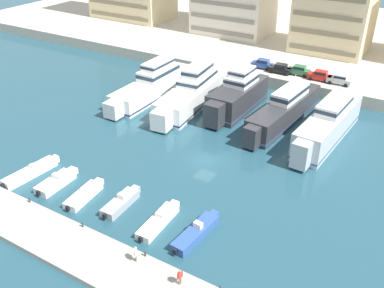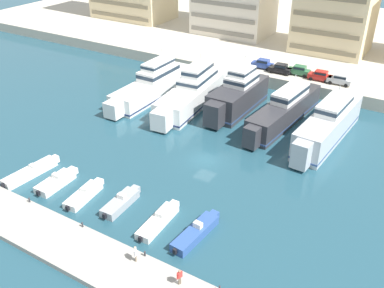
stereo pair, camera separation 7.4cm
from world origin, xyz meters
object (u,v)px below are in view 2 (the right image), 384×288
at_px(yacht_white_far_left, 154,84).
at_px(motorboat_white_far_left, 31,172).
at_px(yacht_charcoal_center_left, 285,110).
at_px(motorboat_grey_center_left, 121,202).
at_px(motorboat_white_mid_left, 84,194).
at_px(car_green_mid_left, 299,70).
at_px(motorboat_white_left, 57,182).
at_px(car_black_left, 280,68).
at_px(yacht_white_left, 194,91).
at_px(yacht_silver_center, 328,125).
at_px(pedestrian_mid_deck, 135,252).
at_px(yacht_charcoal_mid_left, 237,95).
at_px(motorboat_blue_center_right, 196,232).
at_px(car_blue_far_left, 263,64).
at_px(pedestrian_near_edge, 180,276).
at_px(car_silver_center, 340,79).
at_px(car_red_center_left, 320,75).
at_px(motorboat_white_center, 159,221).

bearing_deg(yacht_white_far_left, motorboat_white_far_left, -86.86).
xyz_separation_m(yacht_charcoal_center_left, motorboat_grey_center_left, (-8.24, -29.53, -1.62)).
relative_size(motorboat_white_mid_left, car_green_mid_left, 1.54).
relative_size(motorboat_white_left, car_black_left, 1.51).
distance_m(yacht_white_left, motorboat_white_far_left, 30.08).
height_order(yacht_silver_center, pedestrian_mid_deck, yacht_silver_center).
relative_size(yacht_charcoal_mid_left, motorboat_blue_center_right, 2.21).
height_order(motorboat_white_left, car_blue_far_left, car_blue_far_left).
relative_size(yacht_silver_center, motorboat_white_far_left, 2.51).
bearing_deg(yacht_white_left, motorboat_white_far_left, -102.04).
height_order(motorboat_grey_center_left, pedestrian_near_edge, pedestrian_near_edge).
bearing_deg(yacht_charcoal_center_left, yacht_white_left, -175.55).
bearing_deg(motorboat_blue_center_right, yacht_white_left, 121.48).
bearing_deg(pedestrian_near_edge, motorboat_white_far_left, 167.96).
height_order(car_black_left, pedestrian_near_edge, car_black_left).
bearing_deg(yacht_white_far_left, motorboat_white_mid_left, -69.86).
distance_m(motorboat_blue_center_right, car_silver_center, 44.29).
bearing_deg(motorboat_blue_center_right, yacht_charcoal_center_left, 93.15).
bearing_deg(car_silver_center, motorboat_white_mid_left, -111.07).
distance_m(motorboat_white_mid_left, car_black_left, 45.62).
bearing_deg(car_silver_center, motorboat_grey_center_left, -106.06).
bearing_deg(motorboat_grey_center_left, yacht_white_far_left, 118.74).
relative_size(yacht_charcoal_mid_left, car_red_center_left, 4.04).
height_order(yacht_charcoal_mid_left, yacht_charcoal_center_left, yacht_charcoal_mid_left).
bearing_deg(car_red_center_left, motorboat_white_left, -112.45).
xyz_separation_m(motorboat_white_center, motorboat_blue_center_right, (4.42, 0.43, 0.10)).
bearing_deg(yacht_white_left, car_black_left, 59.46).
xyz_separation_m(yacht_charcoal_center_left, car_green_mid_left, (-3.08, 15.39, 1.05)).
distance_m(yacht_white_left, motorboat_white_center, 31.45).
distance_m(yacht_charcoal_mid_left, motorboat_white_center, 30.68).
xyz_separation_m(motorboat_white_far_left, motorboat_white_mid_left, (8.99, 0.06, -0.11)).
bearing_deg(pedestrian_near_edge, yacht_charcoal_mid_left, 108.44).
height_order(car_blue_far_left, pedestrian_near_edge, car_blue_far_left).
bearing_deg(motorboat_white_center, car_black_left, 94.59).
relative_size(motorboat_white_far_left, motorboat_white_mid_left, 1.29).
bearing_deg(car_red_center_left, pedestrian_mid_deck, -92.51).
xyz_separation_m(yacht_white_left, motorboat_grey_center_left, (7.41, -28.31, -1.77)).
xyz_separation_m(motorboat_white_far_left, pedestrian_near_edge, (25.80, -5.50, 1.03)).
distance_m(motorboat_white_mid_left, car_blue_far_left, 45.93).
distance_m(yacht_silver_center, pedestrian_near_edge, 34.20).
height_order(yacht_white_far_left, pedestrian_mid_deck, yacht_white_far_left).
bearing_deg(car_silver_center, motorboat_blue_center_right, -93.71).
bearing_deg(motorboat_blue_center_right, yacht_charcoal_mid_left, 108.37).
bearing_deg(motorboat_white_center, car_red_center_left, 85.10).
bearing_deg(car_silver_center, motorboat_white_left, -116.13).
relative_size(motorboat_grey_center_left, pedestrian_near_edge, 3.73).
height_order(yacht_charcoal_mid_left, yacht_silver_center, yacht_charcoal_mid_left).
xyz_separation_m(yacht_white_left, motorboat_white_left, (-1.97, -29.17, -1.79)).
bearing_deg(pedestrian_mid_deck, motorboat_white_far_left, 165.69).
distance_m(yacht_charcoal_mid_left, motorboat_white_left, 32.12).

